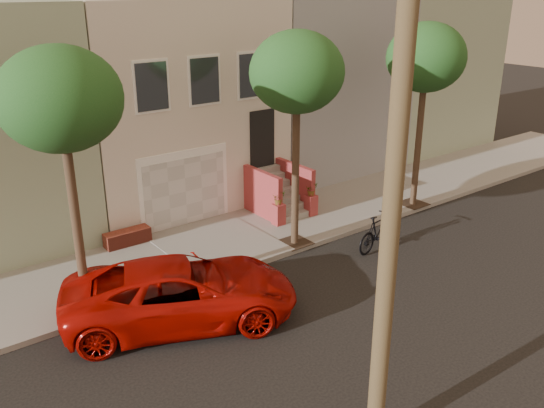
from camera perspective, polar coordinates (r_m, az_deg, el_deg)
ground at (r=14.81m, az=8.90°, el=-10.31°), size 90.00×90.00×0.00m
sidewalk at (r=18.40m, az=-3.08°, el=-3.29°), size 40.00×3.70×0.15m
house_row at (r=22.23m, az=-11.92°, el=10.22°), size 33.10×11.70×7.00m
tree_left at (r=13.27m, az=-20.04°, el=9.44°), size 2.70×2.57×6.30m
tree_mid at (r=16.39m, az=2.47°, el=12.64°), size 2.70×2.57×6.30m
tree_right at (r=20.31m, az=14.87°, el=13.61°), size 2.70×2.57×6.30m
pickup_truck at (r=14.06m, az=-8.90°, el=-8.52°), size 6.05×4.51×1.53m
motorcycle at (r=17.83m, az=10.38°, el=-2.68°), size 1.97×0.83×1.15m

